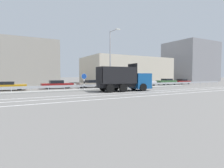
{
  "coord_description": "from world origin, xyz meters",
  "views": [
    {
      "loc": [
        -11.14,
        -20.63,
        2.13
      ],
      "look_at": [
        0.68,
        0.72,
        0.91
      ],
      "focal_mm": 28.0,
      "sensor_mm": 36.0,
      "label": 1
    }
  ],
  "objects_px": {
    "parked_car_2": "(7,86)",
    "parked_car_6": "(146,82)",
    "parked_car_8": "(182,81)",
    "parked_car_5": "(118,83)",
    "median_road_sign": "(84,81)",
    "parked_car_3": "(57,84)",
    "parked_car_4": "(91,84)",
    "street_lamp_1": "(111,57)",
    "parked_car_7": "(166,82)",
    "dump_truck": "(130,81)"
  },
  "relations": [
    {
      "from": "parked_car_2",
      "to": "parked_car_6",
      "type": "distance_m",
      "value": 24.52
    },
    {
      "from": "parked_car_6",
      "to": "parked_car_8",
      "type": "bearing_deg",
      "value": 90.26
    },
    {
      "from": "parked_car_5",
      "to": "median_road_sign",
      "type": "bearing_deg",
      "value": -63.83
    },
    {
      "from": "parked_car_3",
      "to": "parked_car_4",
      "type": "xyz_separation_m",
      "value": [
        5.64,
        -0.54,
        -0.01
      ]
    },
    {
      "from": "street_lamp_1",
      "to": "parked_car_7",
      "type": "xyz_separation_m",
      "value": [
        16.9,
        5.09,
        -4.14
      ]
    },
    {
      "from": "street_lamp_1",
      "to": "parked_car_8",
      "type": "bearing_deg",
      "value": 14.07
    },
    {
      "from": "parked_car_5",
      "to": "dump_truck",
      "type": "bearing_deg",
      "value": -25.48
    },
    {
      "from": "dump_truck",
      "to": "parked_car_7",
      "type": "relative_size",
      "value": 1.64
    },
    {
      "from": "street_lamp_1",
      "to": "parked_car_5",
      "type": "bearing_deg",
      "value": 49.53
    },
    {
      "from": "median_road_sign",
      "to": "parked_car_4",
      "type": "bearing_deg",
      "value": 58.68
    },
    {
      "from": "parked_car_2",
      "to": "parked_car_5",
      "type": "height_order",
      "value": "parked_car_5"
    },
    {
      "from": "median_road_sign",
      "to": "parked_car_8",
      "type": "xyz_separation_m",
      "value": [
        26.75,
        5.65,
        -0.62
      ]
    },
    {
      "from": "parked_car_3",
      "to": "parked_car_7",
      "type": "height_order",
      "value": "parked_car_7"
    },
    {
      "from": "parked_car_2",
      "to": "parked_car_3",
      "type": "relative_size",
      "value": 1.02
    },
    {
      "from": "parked_car_5",
      "to": "parked_car_7",
      "type": "bearing_deg",
      "value": 85.12
    },
    {
      "from": "dump_truck",
      "to": "street_lamp_1",
      "type": "relative_size",
      "value": 0.87
    },
    {
      "from": "median_road_sign",
      "to": "parked_car_5",
      "type": "relative_size",
      "value": 0.48
    },
    {
      "from": "parked_car_3",
      "to": "parked_car_8",
      "type": "relative_size",
      "value": 1.15
    },
    {
      "from": "parked_car_5",
      "to": "parked_car_7",
      "type": "xyz_separation_m",
      "value": [
        12.52,
        -0.04,
        -0.01
      ]
    },
    {
      "from": "dump_truck",
      "to": "median_road_sign",
      "type": "relative_size",
      "value": 3.19
    },
    {
      "from": "parked_car_6",
      "to": "dump_truck",
      "type": "bearing_deg",
      "value": -52.93
    },
    {
      "from": "parked_car_2",
      "to": "parked_car_3",
      "type": "bearing_deg",
      "value": 96.89
    },
    {
      "from": "parked_car_3",
      "to": "parked_car_6",
      "type": "height_order",
      "value": "parked_car_6"
    },
    {
      "from": "median_road_sign",
      "to": "parked_car_2",
      "type": "height_order",
      "value": "median_road_sign"
    },
    {
      "from": "parked_car_4",
      "to": "street_lamp_1",
      "type": "bearing_deg",
      "value": -171.57
    },
    {
      "from": "street_lamp_1",
      "to": "parked_car_6",
      "type": "height_order",
      "value": "street_lamp_1"
    },
    {
      "from": "parked_car_3",
      "to": "parked_car_6",
      "type": "bearing_deg",
      "value": 87.13
    },
    {
      "from": "dump_truck",
      "to": "parked_car_2",
      "type": "relative_size",
      "value": 1.52
    },
    {
      "from": "street_lamp_1",
      "to": "parked_car_4",
      "type": "bearing_deg",
      "value": 101.38
    },
    {
      "from": "parked_car_6",
      "to": "parked_car_8",
      "type": "height_order",
      "value": "parked_car_6"
    },
    {
      "from": "dump_truck",
      "to": "parked_car_5",
      "type": "xyz_separation_m",
      "value": [
        3.2,
        8.42,
        -0.55
      ]
    },
    {
      "from": "dump_truck",
      "to": "parked_car_3",
      "type": "distance_m",
      "value": 11.99
    },
    {
      "from": "median_road_sign",
      "to": "parked_car_2",
      "type": "xyz_separation_m",
      "value": [
        -9.35,
        5.28,
        -0.61
      ]
    },
    {
      "from": "parked_car_4",
      "to": "parked_car_8",
      "type": "xyz_separation_m",
      "value": [
        23.58,
        0.45,
        -0.03
      ]
    },
    {
      "from": "median_road_sign",
      "to": "parked_car_2",
      "type": "bearing_deg",
      "value": 150.56
    },
    {
      "from": "parked_car_2",
      "to": "parked_car_3",
      "type": "distance_m",
      "value": 6.89
    },
    {
      "from": "parked_car_4",
      "to": "parked_car_5",
      "type": "distance_m",
      "value": 5.43
    },
    {
      "from": "dump_truck",
      "to": "parked_car_8",
      "type": "relative_size",
      "value": 1.79
    },
    {
      "from": "median_road_sign",
      "to": "parked_car_5",
      "type": "distance_m",
      "value": 10.02
    },
    {
      "from": "parked_car_7",
      "to": "parked_car_3",
      "type": "bearing_deg",
      "value": 89.97
    },
    {
      "from": "dump_truck",
      "to": "parked_car_2",
      "type": "bearing_deg",
      "value": -114.79
    },
    {
      "from": "parked_car_3",
      "to": "parked_car_6",
      "type": "distance_m",
      "value": 17.65
    },
    {
      "from": "parked_car_5",
      "to": "street_lamp_1",
      "type": "bearing_deg",
      "value": -45.17
    },
    {
      "from": "parked_car_6",
      "to": "street_lamp_1",
      "type": "bearing_deg",
      "value": -68.74
    },
    {
      "from": "dump_truck",
      "to": "parked_car_7",
      "type": "distance_m",
      "value": 17.82
    },
    {
      "from": "parked_car_5",
      "to": "parked_car_8",
      "type": "distance_m",
      "value": 18.16
    },
    {
      "from": "median_road_sign",
      "to": "parked_car_6",
      "type": "bearing_deg",
      "value": 18.13
    },
    {
      "from": "median_road_sign",
      "to": "parked_car_3",
      "type": "bearing_deg",
      "value": 113.29
    },
    {
      "from": "dump_truck",
      "to": "parked_car_6",
      "type": "xyz_separation_m",
      "value": [
        9.77,
        8.25,
        -0.58
      ]
    },
    {
      "from": "parked_car_2",
      "to": "dump_truck",
      "type": "bearing_deg",
      "value": 62.88
    }
  ]
}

